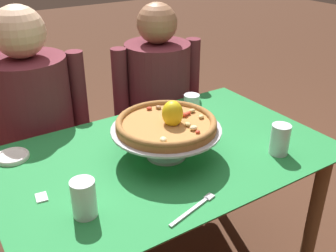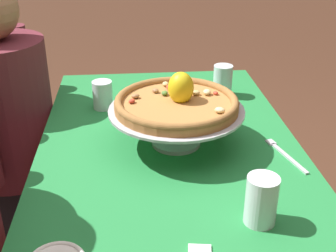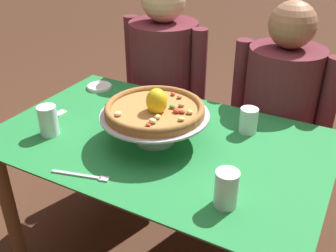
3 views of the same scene
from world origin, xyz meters
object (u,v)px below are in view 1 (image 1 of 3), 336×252
object	(u,v)px
water_glass_front_right	(280,141)
dinner_fork	(195,208)
water_glass_back_right	(191,107)
pizza_stand	(166,134)
side_plate	(12,156)
pizza	(167,123)
diner_right	(158,114)
sugar_packet	(41,197)
diner_left	(36,135)
water_glass_front_left	(84,201)

from	to	relation	value
water_glass_front_right	dinner_fork	distance (m)	0.48
water_glass_back_right	dinner_fork	world-z (taller)	water_glass_back_right
pizza_stand	side_plate	world-z (taller)	pizza_stand
pizza	water_glass_front_right	bearing A→B (deg)	-30.52
dinner_fork	diner_right	xyz separation A→B (m)	(0.43, 0.92, -0.15)
side_plate	sugar_packet	bearing A→B (deg)	-86.83
water_glass_front_right	water_glass_back_right	size ratio (longest dim) A/B	1.17
pizza	diner_left	distance (m)	0.77
pizza_stand	water_glass_front_right	xyz separation A→B (m)	(0.37, -0.22, -0.04)
pizza	sugar_packet	size ratio (longest dim) A/B	7.48
water_glass_front_left	diner_right	world-z (taller)	diner_right
pizza	sugar_packet	world-z (taller)	pizza
water_glass_front_left	side_plate	size ratio (longest dim) A/B	0.98
pizza_stand	dinner_fork	distance (m)	0.34
water_glass_front_right	side_plate	world-z (taller)	water_glass_front_right
water_glass_back_right	sugar_packet	bearing A→B (deg)	-162.89
dinner_fork	sugar_packet	distance (m)	0.50
water_glass_front_right	diner_left	distance (m)	1.13
water_glass_front_right	side_plate	xyz separation A→B (m)	(-0.87, 0.52, -0.04)
water_glass_back_right	dinner_fork	size ratio (longest dim) A/B	0.50
water_glass_back_right	sugar_packet	size ratio (longest dim) A/B	2.06
water_glass_front_left	pizza_stand	bearing A→B (deg)	21.56
diner_right	water_glass_front_left	bearing A→B (deg)	-133.89
water_glass_back_right	pizza_stand	bearing A→B (deg)	-140.83
pizza_stand	water_glass_front_right	bearing A→B (deg)	-30.54
side_plate	diner_left	bearing A→B (deg)	63.04
water_glass_front_right	side_plate	distance (m)	1.02
dinner_fork	diner_right	world-z (taller)	diner_right
water_glass_front_right	diner_right	xyz separation A→B (m)	(-0.04, 0.82, -0.20)
side_plate	diner_left	world-z (taller)	diner_left
pizza	side_plate	distance (m)	0.60
water_glass_front_right	diner_left	xyz separation A→B (m)	(-0.70, 0.87, -0.16)
pizza	water_glass_front_left	xyz separation A→B (m)	(-0.40, -0.15, -0.09)
dinner_fork	sugar_packet	world-z (taller)	dinner_fork
pizza	diner_right	xyz separation A→B (m)	(0.33, 0.60, -0.29)
pizza_stand	dinner_fork	xyz separation A→B (m)	(-0.10, -0.32, -0.09)
pizza	diner_right	distance (m)	0.75
pizza_stand	diner_right	xyz separation A→B (m)	(0.34, 0.60, -0.24)
water_glass_front_right	water_glass_back_right	xyz separation A→B (m)	(-0.08, 0.46, -0.01)
water_glass_front_right	diner_left	world-z (taller)	diner_left
dinner_fork	diner_left	world-z (taller)	diner_left
dinner_fork	diner_left	size ratio (longest dim) A/B	0.17
side_plate	diner_right	size ratio (longest dim) A/B	0.11
pizza	water_glass_front_right	size ratio (longest dim) A/B	3.09
side_plate	dinner_fork	world-z (taller)	side_plate
pizza	side_plate	world-z (taller)	pizza
side_plate	pizza_stand	bearing A→B (deg)	-31.25
pizza_stand	sugar_packet	distance (m)	0.49
water_glass_back_right	sugar_packet	distance (m)	0.81
side_plate	diner_right	world-z (taller)	diner_right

